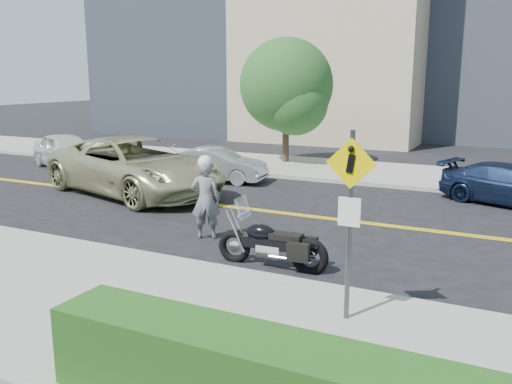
{
  "coord_description": "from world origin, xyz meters",
  "views": [
    {
      "loc": [
        6.49,
        -14.13,
        3.92
      ],
      "look_at": [
        0.81,
        -2.73,
        1.2
      ],
      "focal_mm": 38.0,
      "sensor_mm": 36.0,
      "label": 1
    }
  ],
  "objects": [
    {
      "name": "ground_plane",
      "position": [
        0.0,
        0.0,
        0.0
      ],
      "size": [
        120.0,
        120.0,
        0.0
      ],
      "primitive_type": "plane",
      "color": "black",
      "rests_on": "ground"
    },
    {
      "name": "sidewalk_near",
      "position": [
        0.0,
        -7.5,
        0.07
      ],
      "size": [
        60.0,
        5.0,
        0.15
      ],
      "primitive_type": "cube",
      "color": "#9E9B91",
      "rests_on": "ground_plane"
    },
    {
      "name": "sidewalk_far",
      "position": [
        0.0,
        7.5,
        0.07
      ],
      "size": [
        60.0,
        5.0,
        0.15
      ],
      "primitive_type": "cube",
      "color": "#9E9B91",
      "rests_on": "ground_plane"
    },
    {
      "name": "pedestrian_sign",
      "position": [
        4.2,
        -6.31,
        1.96
      ],
      "size": [
        0.78,
        0.08,
        3.0
      ],
      "color": "#4C4C51",
      "rests_on": "sidewalk_near"
    },
    {
      "name": "motorcyclist",
      "position": [
        -0.35,
        -3.15,
        1.03
      ],
      "size": [
        0.84,
        0.71,
        2.08
      ],
      "rotation": [
        0.0,
        0.0,
        3.56
      ],
      "color": "#A8A8AC",
      "rests_on": "ground"
    },
    {
      "name": "motorcycle",
      "position": [
        1.97,
        -4.3,
        0.72
      ],
      "size": [
        2.4,
        0.84,
        1.44
      ],
      "primitive_type": null,
      "rotation": [
        0.0,
        0.0,
        0.05
      ],
      "color": "black",
      "rests_on": "ground"
    },
    {
      "name": "suv",
      "position": [
        -5.22,
        0.22,
        0.96
      ],
      "size": [
        7.55,
        4.96,
        1.93
      ],
      "primitive_type": "imported",
      "rotation": [
        0.0,
        0.0,
        1.3
      ],
      "color": "#C2C08E",
      "rests_on": "ground"
    },
    {
      "name": "parked_car_white",
      "position": [
        -11.32,
        3.12,
        0.76
      ],
      "size": [
        4.81,
        3.49,
        1.52
      ],
      "primitive_type": "imported",
      "rotation": [
        0.0,
        0.0,
        1.14
      ],
      "color": "white",
      "rests_on": "ground"
    },
    {
      "name": "parked_car_silver",
      "position": [
        -3.94,
        3.38,
        0.64
      ],
      "size": [
        4.04,
        1.89,
        1.28
      ],
      "primitive_type": "imported",
      "rotation": [
        0.0,
        0.0,
        1.71
      ],
      "color": "#BABDC2",
      "rests_on": "ground"
    },
    {
      "name": "parked_car_blue",
      "position": [
        6.27,
        4.12,
        0.63
      ],
      "size": [
        4.68,
        3.08,
        1.26
      ],
      "primitive_type": "imported",
      "rotation": [
        0.0,
        0.0,
        1.24
      ],
      "color": "#152241",
      "rests_on": "ground"
    },
    {
      "name": "tree_far_a",
      "position": [
        -3.14,
        8.21,
        3.56
      ],
      "size": [
        4.12,
        4.12,
        5.62
      ],
      "rotation": [
        0.0,
        0.0,
        -0.32
      ],
      "color": "#382619",
      "rests_on": "ground"
    }
  ]
}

